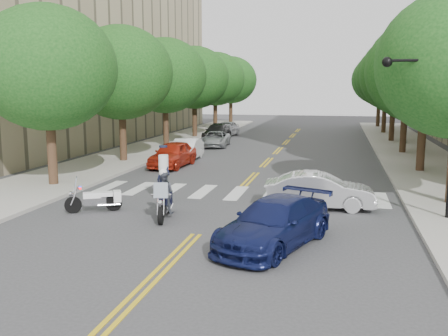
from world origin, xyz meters
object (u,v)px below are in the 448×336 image
(motorcycle_police, at_px, (164,196))
(officer_standing, at_px, (164,180))
(motorcycle_parked, at_px, (99,199))
(convertible, at_px, (319,191))
(sedan_blue, at_px, (274,223))

(motorcycle_police, distance_m, officer_standing, 2.35)
(motorcycle_parked, xyz_separation_m, officer_standing, (1.96, 1.87, 0.48))
(motorcycle_parked, height_order, convertible, convertible)
(motorcycle_police, bearing_deg, sedan_blue, 138.98)
(motorcycle_parked, distance_m, sedan_blue, 7.54)
(motorcycle_parked, relative_size, sedan_blue, 0.40)
(motorcycle_police, height_order, motorcycle_parked, motorcycle_police)
(officer_standing, distance_m, convertible, 6.24)
(officer_standing, bearing_deg, motorcycle_police, -42.10)
(motorcycle_police, distance_m, sedan_blue, 4.89)
(motorcycle_police, distance_m, convertible, 6.08)
(motorcycle_police, relative_size, officer_standing, 1.16)
(motorcycle_police, bearing_deg, convertible, -165.47)
(motorcycle_parked, relative_size, officer_standing, 1.02)
(motorcycle_police, height_order, sedan_blue, motorcycle_police)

